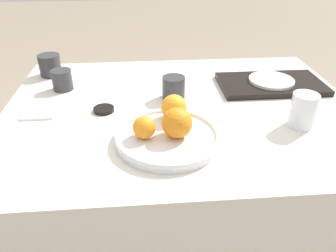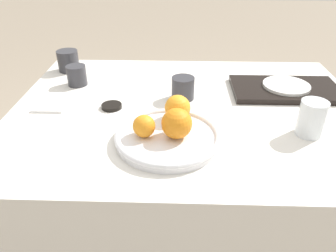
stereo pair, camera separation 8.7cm
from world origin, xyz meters
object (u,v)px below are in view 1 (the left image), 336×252
at_px(fruit_platter, 168,137).
at_px(soy_dish, 104,109).
at_px(serving_tray, 271,84).
at_px(side_plate, 271,80).
at_px(cup_2, 174,88).
at_px(napkin, 41,109).
at_px(orange_0, 177,123).
at_px(water_glass, 303,110).
at_px(cup_0, 62,80).
at_px(orange_1, 144,128).
at_px(orange_2, 174,107).
at_px(cup_1, 50,65).

relative_size(fruit_platter, soy_dish, 4.39).
bearing_deg(serving_tray, side_plate, 0.00).
height_order(cup_2, napkin, cup_2).
height_order(orange_0, cup_2, orange_0).
distance_m(serving_tray, napkin, 0.81).
distance_m(orange_0, water_glass, 0.38).
bearing_deg(side_plate, soy_dish, -166.78).
bearing_deg(fruit_platter, cup_2, 81.18).
distance_m(orange_0, serving_tray, 0.52).
xyz_separation_m(serving_tray, cup_0, (-0.76, 0.04, 0.03)).
xyz_separation_m(side_plate, soy_dish, (-0.60, -0.14, -0.02)).
distance_m(water_glass, soy_dish, 0.61).
distance_m(orange_1, side_plate, 0.58).
distance_m(fruit_platter, orange_0, 0.05).
relative_size(cup_2, napkin, 0.56).
bearing_deg(orange_2, side_plate, 32.26).
height_order(serving_tray, cup_1, cup_1).
relative_size(side_plate, cup_2, 2.12).
bearing_deg(orange_0, cup_0, 134.65).
xyz_separation_m(orange_1, orange_2, (0.09, 0.09, 0.01)).
xyz_separation_m(water_glass, cup_1, (-0.82, 0.46, -0.01)).
distance_m(water_glass, serving_tray, 0.28).
height_order(cup_1, soy_dish, cup_1).
xyz_separation_m(fruit_platter, orange_2, (0.02, 0.09, 0.04)).
bearing_deg(orange_2, water_glass, -5.86).
height_order(water_glass, napkin, water_glass).
bearing_deg(orange_0, serving_tray, 41.24).
distance_m(water_glass, napkin, 0.81).
bearing_deg(soy_dish, orange_2, -25.37).
bearing_deg(orange_1, orange_2, 46.67).
height_order(cup_0, soy_dish, cup_0).
bearing_deg(orange_0, cup_1, 130.70).
bearing_deg(orange_2, cup_2, 84.57).
xyz_separation_m(orange_1, cup_2, (0.11, 0.27, -0.01)).
xyz_separation_m(water_glass, cup_0, (-0.75, 0.32, -0.01)).
relative_size(fruit_platter, side_plate, 1.78).
relative_size(orange_0, orange_1, 1.35).
xyz_separation_m(fruit_platter, napkin, (-0.39, 0.22, -0.01)).
relative_size(side_plate, cup_0, 2.22).
bearing_deg(soy_dish, serving_tray, 13.22).
relative_size(fruit_platter, water_glass, 2.84).
bearing_deg(serving_tray, cup_0, 177.04).
height_order(orange_1, cup_1, cup_1).
bearing_deg(water_glass, orange_1, -173.09).
distance_m(cup_1, napkin, 0.30).
bearing_deg(soy_dish, water_glass, -13.43).
bearing_deg(cup_0, serving_tray, -2.96).
bearing_deg(side_plate, orange_1, -144.56).
bearing_deg(cup_1, orange_2, -43.39).
bearing_deg(orange_2, soy_dish, 154.63).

